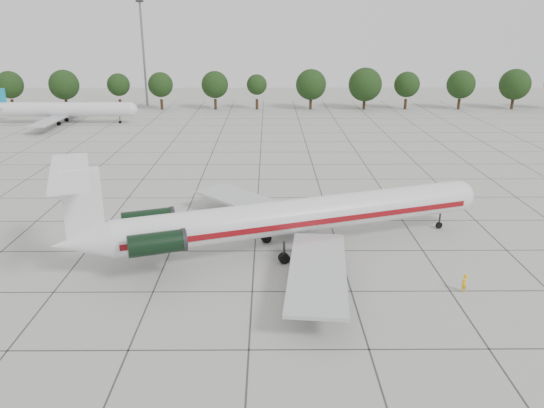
% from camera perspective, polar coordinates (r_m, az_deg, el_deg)
% --- Properties ---
extents(ground, '(260.00, 260.00, 0.00)m').
position_cam_1_polar(ground, '(50.47, -1.88, -5.07)').
color(ground, '#A6A69F').
rests_on(ground, ground).
extents(apron_joints, '(170.00, 170.00, 0.02)m').
position_cam_1_polar(apron_joints, '(64.44, -1.55, 0.41)').
color(apron_joints, '#383838').
rests_on(apron_joints, ground).
extents(main_airliner, '(40.23, 30.65, 9.67)m').
position_cam_1_polar(main_airliner, '(49.08, 0.96, -1.47)').
color(main_airliner, silver).
rests_on(main_airliner, ground).
extents(ground_crew, '(0.70, 0.65, 1.61)m').
position_cam_1_polar(ground_crew, '(45.60, 19.96, -7.96)').
color(ground_crew, yellow).
rests_on(ground_crew, ground).
extents(bg_airliner_b, '(28.24, 27.20, 7.40)m').
position_cam_1_polar(bg_airliner_b, '(121.52, -21.38, 9.42)').
color(bg_airliner_b, silver).
rests_on(bg_airliner_b, ground).
extents(tree_line, '(249.86, 8.44, 10.22)m').
position_cam_1_polar(tree_line, '(132.49, -6.17, 12.64)').
color(tree_line, '#332114').
rests_on(tree_line, ground).
extents(floodlight_mast, '(1.60, 1.60, 25.45)m').
position_cam_1_polar(floodlight_mast, '(141.69, -13.70, 16.01)').
color(floodlight_mast, slate).
rests_on(floodlight_mast, ground).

